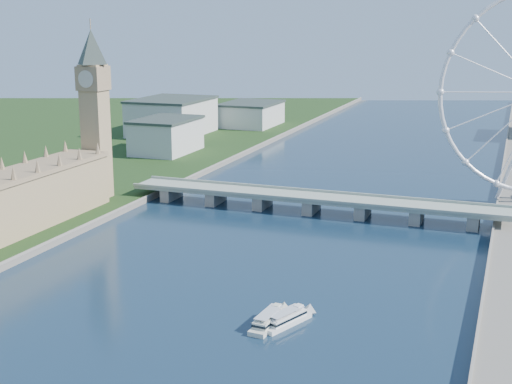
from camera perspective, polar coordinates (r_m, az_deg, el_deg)
The scene contains 5 objects.
big_ben at distance 434.03m, azimuth -12.85°, elevation 7.76°, with size 20.02×20.02×110.00m.
westminster_bridge at distance 411.59m, azimuth 4.47°, elevation -0.72°, with size 220.00×22.00×9.50m.
city_skyline at distance 654.37m, azimuth 14.09°, elevation 5.13°, with size 505.00×280.00×32.00m.
tour_boat_near at distance 262.35m, azimuth 1.03°, elevation -10.63°, with size 6.59×25.99×5.71m, color beige, non-canonical shape.
tour_boat_far at distance 263.37m, azimuth 2.43°, elevation -10.54°, with size 6.52×25.73×5.65m, color silver, non-canonical shape.
Camera 1 is at (107.27, -84.48, 106.99)m, focal length 50.00 mm.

